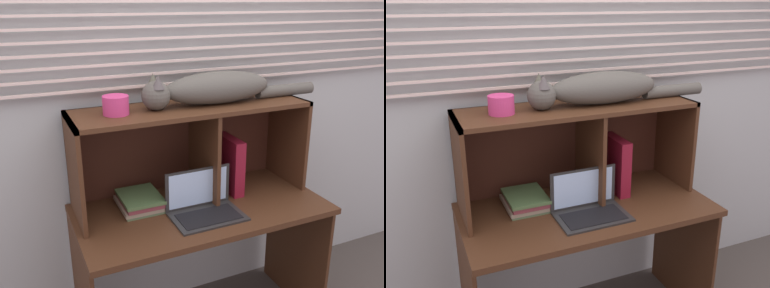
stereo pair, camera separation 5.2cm
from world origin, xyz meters
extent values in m
cube|color=#ADB8B9|center=(0.00, 0.55, 1.25)|extent=(4.40, 0.04, 2.50)
cube|color=silver|center=(0.00, 0.50, 1.34)|extent=(3.50, 0.02, 0.01)
cube|color=silver|center=(0.00, 0.50, 1.39)|extent=(3.50, 0.02, 0.01)
cube|color=silver|center=(0.00, 0.50, 1.45)|extent=(3.50, 0.02, 0.01)
cube|color=silver|center=(0.00, 0.50, 1.51)|extent=(3.50, 0.02, 0.01)
cube|color=silver|center=(0.00, 0.50, 1.57)|extent=(3.50, 0.02, 0.01)
cube|color=silver|center=(0.00, 0.50, 1.63)|extent=(3.50, 0.02, 0.01)
cube|color=silver|center=(0.00, 0.50, 1.68)|extent=(3.50, 0.02, 0.01)
cube|color=silver|center=(0.00, 0.50, 1.74)|extent=(3.50, 0.02, 0.01)
cube|color=#452817|center=(0.00, 0.20, 0.74)|extent=(1.26, 0.62, 0.03)
cube|color=#452817|center=(0.62, 0.20, 0.36)|extent=(0.02, 0.56, 0.73)
cube|color=#452817|center=(0.00, 0.32, 1.24)|extent=(1.20, 0.36, 0.02)
cube|color=#452817|center=(-0.59, 0.32, 1.01)|extent=(0.02, 0.36, 0.50)
cube|color=#452817|center=(0.59, 0.32, 1.01)|extent=(0.02, 0.36, 0.50)
cube|color=#452817|center=(0.07, 0.32, 1.00)|extent=(0.02, 0.34, 0.47)
cube|color=#412116|center=(0.00, 0.50, 1.01)|extent=(1.20, 0.01, 0.50)
ellipsoid|color=#504F49|center=(0.14, 0.32, 1.33)|extent=(0.57, 0.18, 0.16)
sphere|color=#504F49|center=(-0.19, 0.32, 1.32)|extent=(0.14, 0.14, 0.14)
cone|color=#514C4D|center=(-0.19, 0.28, 1.39)|extent=(0.06, 0.06, 0.06)
cone|color=#505144|center=(-0.19, 0.35, 1.39)|extent=(0.06, 0.06, 0.06)
cylinder|color=#504F49|center=(0.55, 0.32, 1.29)|extent=(0.34, 0.06, 0.06)
cube|color=#272727|center=(-0.02, 0.09, 0.76)|extent=(0.35, 0.23, 0.01)
cube|color=#272727|center=(-0.02, 0.20, 0.87)|extent=(0.35, 0.01, 0.20)
cube|color=#ADD1F9|center=(-0.02, 0.20, 0.87)|extent=(0.31, 0.00, 0.18)
cube|color=black|center=(-0.02, 0.08, 0.77)|extent=(0.29, 0.16, 0.00)
cube|color=maroon|center=(0.22, 0.32, 0.91)|extent=(0.06, 0.23, 0.30)
cube|color=#516B49|center=(-0.29, 0.33, 0.76)|extent=(0.19, 0.24, 0.01)
cube|color=gray|center=(-0.29, 0.33, 0.78)|extent=(0.19, 0.24, 0.02)
cube|color=brown|center=(-0.28, 0.32, 0.80)|extent=(0.19, 0.24, 0.02)
cube|color=#4A6A3E|center=(-0.29, 0.32, 0.82)|extent=(0.19, 0.24, 0.02)
cylinder|color=#CF3A7B|center=(-0.38, 0.32, 1.30)|extent=(0.12, 0.12, 0.09)
camera|label=1|loc=(-0.84, -1.51, 1.76)|focal=39.44mm
camera|label=2|loc=(-0.79, -1.53, 1.76)|focal=39.44mm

